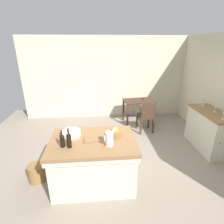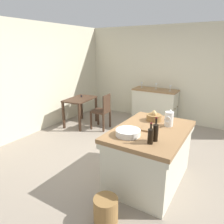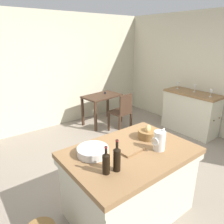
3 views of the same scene
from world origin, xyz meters
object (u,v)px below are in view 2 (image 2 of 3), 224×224
at_px(wine_bottle_dark, 156,131).
at_px(wine_bottle_amber, 151,135).
at_px(pitcher, 169,119).
at_px(wine_glass_middle, 142,84).
at_px(side_cabinet, 154,105).
at_px(wicker_hamper, 106,210).
at_px(wash_bowl, 128,132).
at_px(wine_glass_left, 156,85).
at_px(writing_desk, 80,103).
at_px(wooden_chair, 103,110).
at_px(cutting_board, 150,128).
at_px(bread_basket, 154,117).
at_px(wine_glass_far_left, 170,87).
at_px(island_table, 150,153).

distance_m(wine_bottle_dark, wine_bottle_amber, 0.11).
xyz_separation_m(pitcher, wine_glass_middle, (2.44, 1.51, 0.05)).
xyz_separation_m(side_cabinet, wicker_hamper, (-3.73, -0.79, -0.30)).
bearing_deg(wash_bowl, side_cabinet, 13.37).
distance_m(side_cabinet, wine_bottle_dark, 3.27).
bearing_deg(wine_glass_left, wash_bowl, -166.75).
xyz_separation_m(writing_desk, wine_glass_left, (1.36, -1.59, 0.42)).
height_order(side_cabinet, wooden_chair, side_cabinet).
bearing_deg(wine_bottle_dark, pitcher, 1.01).
distance_m(pitcher, wash_bowl, 0.74).
bearing_deg(wooden_chair, wicker_hamper, -145.41).
height_order(pitcher, cutting_board, pitcher).
bearing_deg(wash_bowl, wine_glass_left, 13.25).
bearing_deg(wine_glass_middle, pitcher, -148.19).
xyz_separation_m(wine_bottle_dark, wicker_hamper, (-0.70, 0.31, -0.83)).
distance_m(wine_bottle_dark, wine_glass_middle, 3.42).
bearing_deg(pitcher, wine_glass_left, 24.01).
distance_m(side_cabinet, wine_glass_middle, 0.71).
relative_size(pitcher, wash_bowl, 0.78).
relative_size(pitcher, wine_glass_left, 1.70).
distance_m(wine_glass_middle, wicker_hamper, 4.04).
height_order(bread_basket, wine_glass_far_left, wine_glass_far_left).
distance_m(wash_bowl, wine_glass_far_left, 3.04).
xyz_separation_m(wooden_chair, wine_bottle_amber, (-1.90, -2.00, 0.49)).
distance_m(writing_desk, wicker_hamper, 3.43).
bearing_deg(pitcher, side_cabinet, 24.39).
xyz_separation_m(pitcher, wash_bowl, (-0.64, 0.37, -0.07)).
distance_m(wooden_chair, wine_bottle_amber, 2.80).
xyz_separation_m(bread_basket, wine_glass_left, (2.35, 0.82, 0.10)).
bearing_deg(side_cabinet, pitcher, -155.61).
bearing_deg(wine_glass_middle, bread_basket, -152.03).
distance_m(wash_bowl, bread_basket, 0.77).
relative_size(island_table, side_cabinet, 1.18).
distance_m(island_table, cutting_board, 0.41).
bearing_deg(wooden_chair, wine_glass_left, -35.18).
xyz_separation_m(wine_bottle_dark, wine_glass_left, (3.09, 1.11, 0.03)).
bearing_deg(wine_glass_far_left, wine_bottle_dark, -167.00).
distance_m(bread_basket, cutting_board, 0.39).
bearing_deg(wine_glass_middle, wine_bottle_amber, -154.63).
bearing_deg(wine_bottle_dark, cutting_board, 29.51).
distance_m(island_table, bread_basket, 0.61).
height_order(side_cabinet, bread_basket, bread_basket).
bearing_deg(wine_bottle_dark, bread_basket, 21.61).
relative_size(wooden_chair, wash_bowl, 2.65).
bearing_deg(wash_bowl, island_table, -26.43).
bearing_deg(side_cabinet, writing_desk, 129.31).
relative_size(side_cabinet, wine_glass_far_left, 7.93).
relative_size(wooden_chair, cutting_board, 3.17).
distance_m(pitcher, cutting_board, 0.34).
height_order(wine_bottle_dark, wicker_hamper, wine_bottle_dark).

